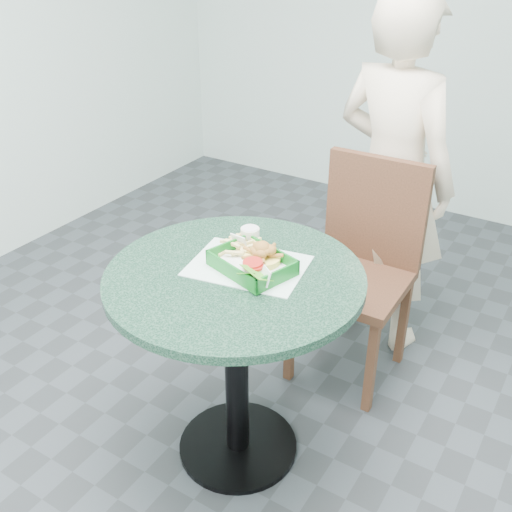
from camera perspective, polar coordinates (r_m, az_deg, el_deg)
The scene contains 10 objects.
floor at distance 2.38m, azimuth -1.71°, elevation -17.70°, with size 4.00×5.00×0.02m, color #303335.
cafe_table at distance 1.99m, azimuth -1.96°, elevation -6.32°, with size 0.83×0.83×0.75m.
dining_chair at distance 2.50m, azimuth 10.08°, elevation -0.00°, with size 0.42×0.42×0.93m.
diner_person at distance 2.61m, azimuth 12.90°, elevation 7.84°, with size 0.59×0.39×1.63m, color beige.
placemat at distance 1.94m, azimuth -0.78°, elevation -1.44°, with size 0.36×0.27×0.00m, color silver.
food_basket at distance 1.91m, azimuth -0.38°, elevation -1.44°, with size 0.25×0.18×0.05m.
crab_sandwich at distance 1.92m, azimuth 0.35°, elevation -0.09°, with size 0.12×0.12×0.07m.
fries_pile at distance 1.98m, azimuth -2.67°, elevation 0.48°, with size 0.11×0.12×0.05m, color #E6CA75, non-canonical shape.
sauce_ramekin at distance 2.03m, azimuth -1.92°, elevation 1.66°, with size 0.06×0.06×0.04m.
garnish_cup at distance 1.84m, azimuth 0.30°, elevation -1.83°, with size 0.11×0.11×0.04m.
Camera 1 is at (0.91, -1.33, 1.75)m, focal length 42.00 mm.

